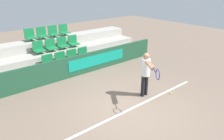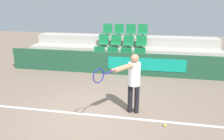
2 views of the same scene
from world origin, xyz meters
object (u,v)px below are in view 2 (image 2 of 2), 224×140
Objects in this scene: stadium_chair_5 at (116,42)px; stadium_chair_2 at (126,55)px; stadium_chair_9 at (119,30)px; stadium_chair_10 at (131,31)px; tennis_ball at (165,125)px; stadium_chair_8 at (107,30)px; stadium_chair_0 at (99,54)px; stadium_chair_3 at (140,56)px; stadium_chair_11 at (143,31)px; stadium_chair_4 at (104,41)px; stadium_chair_1 at (112,55)px; stadium_chair_7 at (141,43)px; tennis_player at (132,78)px; stadium_chair_6 at (128,42)px.

stadium_chair_2 is at bearing -56.30° from stadium_chair_5.
stadium_chair_10 is (0.59, 0.00, 0.00)m from stadium_chair_9.
tennis_ball is (1.50, -4.32, -0.62)m from stadium_chair_2.
stadium_chair_8 is 1.00× the size of stadium_chair_9.
stadium_chair_0 and stadium_chair_3 have the same top height.
stadium_chair_11 is (1.17, 0.88, 0.41)m from stadium_chair_5.
stadium_chair_2 is 2.03m from stadium_chair_9.
stadium_chair_11 is (0.59, 0.00, 0.00)m from stadium_chair_10.
stadium_chair_4 is at bearing -143.14° from stadium_chair_10.
stadium_chair_2 is at bearing -71.56° from stadium_chair_9.
stadium_chair_7 reaches higher than stadium_chair_1.
stadium_chair_9 reaches higher than stadium_chair_1.
stadium_chair_11 is 0.35× the size of tennis_player.
stadium_chair_5 is 1.00× the size of stadium_chair_10.
stadium_chair_6 is at bearing 36.86° from stadium_chair_0.
tennis_ball is at bearing -66.24° from stadium_chair_8.
stadium_chair_3 is 1.00× the size of stadium_chair_11.
stadium_chair_7 is (1.17, 0.00, 0.00)m from stadium_chair_5.
tennis_ball is at bearing -78.02° from stadium_chair_3.
stadium_chair_3 is at bearing -71.56° from stadium_chair_10.
stadium_chair_4 and stadium_chair_6 have the same top height.
stadium_chair_10 is at bearing 0.00° from stadium_chair_9.
tennis_ball is at bearing -80.00° from stadium_chair_7.
stadium_chair_9 reaches higher than stadium_chair_7.
tennis_ball is (0.86, -0.51, -0.95)m from tennis_player.
stadium_chair_0 is 1.00× the size of stadium_chair_1.
stadium_chair_9 is 1.00× the size of stadium_chair_10.
stadium_chair_8 reaches higher than stadium_chair_6.
stadium_chair_9 is at bearing 0.00° from stadium_chair_8.
stadium_chair_4 is 1.76m from stadium_chair_7.
stadium_chair_9 is (-1.17, 1.76, 0.83)m from stadium_chair_3.
stadium_chair_0 is 1.00× the size of stadium_chair_6.
stadium_chair_3 is at bearing -26.55° from stadium_chair_4.
stadium_chair_6 reaches higher than stadium_chair_2.
stadium_chair_6 is 8.48× the size of tennis_ball.
stadium_chair_5 and stadium_chair_7 have the same top height.
tennis_player is (0.06, -4.69, -0.08)m from stadium_chair_7.
stadium_chair_1 reaches higher than tennis_ball.
stadium_chair_0 and stadium_chair_2 have the same top height.
stadium_chair_2 is 2.03m from stadium_chair_11.
tennis_ball is at bearing -68.11° from stadium_chair_5.
stadium_chair_8 is at bearing 180.00° from stadium_chair_9.
stadium_chair_5 is at bearing -123.70° from stadium_chair_10.
stadium_chair_10 is 0.35× the size of tennis_player.
stadium_chair_10 reaches higher than tennis_player.
stadium_chair_4 and stadium_chair_5 have the same top height.
stadium_chair_4 reaches higher than stadium_chair_0.
stadium_chair_0 is 1.14m from stadium_chair_5.
stadium_chair_9 is at bearing 71.56° from stadium_chair_0.
stadium_chair_4 reaches higher than stadium_chair_3.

